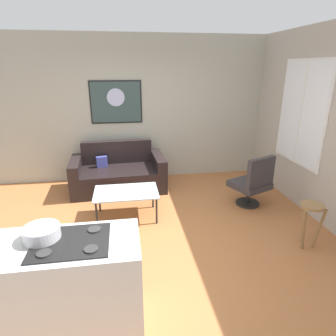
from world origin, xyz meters
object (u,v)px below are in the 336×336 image
(couch, at_px, (119,174))
(armchair, at_px, (253,182))
(coffee_table, at_px, (126,194))
(wall_painting, at_px, (116,102))
(mixing_bowl, at_px, (42,234))
(bar_stool, at_px, (311,215))

(couch, distance_m, armchair, 2.45)
(couch, xyz_separation_m, coffee_table, (0.13, -1.16, 0.11))
(couch, distance_m, coffee_table, 1.17)
(armchair, distance_m, wall_painting, 2.94)
(armchair, height_order, mixing_bowl, mixing_bowl)
(couch, distance_m, wall_painting, 1.38)
(mixing_bowl, bearing_deg, coffee_table, 70.16)
(coffee_table, relative_size, armchair, 1.09)
(couch, height_order, coffee_table, couch)
(couch, bearing_deg, armchair, -26.73)
(couch, xyz_separation_m, mixing_bowl, (-0.55, -3.04, 0.66))
(couch, xyz_separation_m, bar_stool, (2.40, -2.29, 0.17))
(couch, bearing_deg, wall_painting, 87.61)
(coffee_table, distance_m, wall_painting, 2.05)
(mixing_bowl, distance_m, wall_painting, 3.66)
(mixing_bowl, bearing_deg, bar_stool, 14.14)
(mixing_bowl, xyz_separation_m, wall_painting, (0.57, 3.56, 0.62))
(coffee_table, xyz_separation_m, armchair, (2.06, 0.06, 0.03))
(couch, bearing_deg, mixing_bowl, -100.20)
(coffee_table, height_order, mixing_bowl, mixing_bowl)
(coffee_table, relative_size, wall_painting, 0.97)
(armchair, xyz_separation_m, mixing_bowl, (-2.73, -1.93, 0.52))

